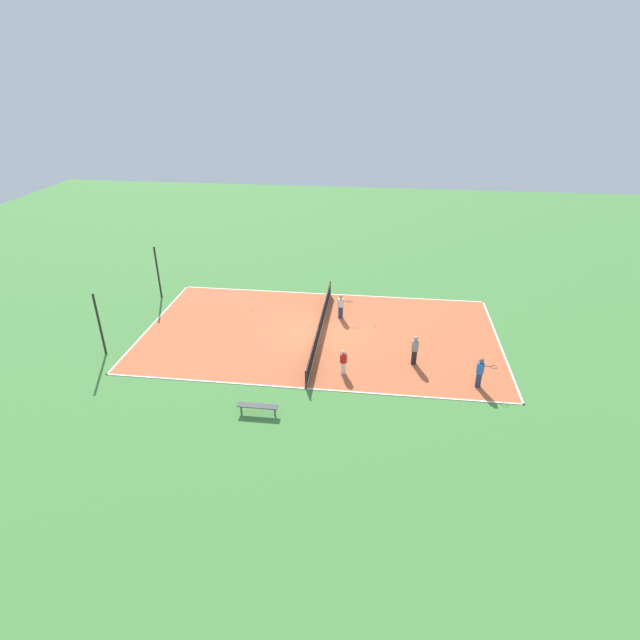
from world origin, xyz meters
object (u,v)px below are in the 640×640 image
(tennis_ball_far_baseline, at_px, (253,310))
(fence_post_back_left, at_px, (100,325))
(bench, at_px, (258,407))
(fence_post_back_right, at_px, (158,273))
(tennis_ball_near_net, at_px, (375,325))
(player_near_blue, at_px, (480,371))
(tennis_net, at_px, (320,326))
(player_coach_red, at_px, (343,361))
(player_baseline_gray, at_px, (415,348))
(player_far_white, at_px, (341,305))

(tennis_ball_far_baseline, height_order, fence_post_back_left, fence_post_back_left)
(bench, bearing_deg, fence_post_back_right, -50.81)
(tennis_ball_near_net, bearing_deg, player_near_blue, -138.34)
(tennis_net, relative_size, player_coach_red, 8.30)
(player_coach_red, relative_size, player_baseline_gray, 0.83)
(player_near_blue, bearing_deg, tennis_ball_far_baseline, 159.39)
(tennis_ball_far_baseline, bearing_deg, fence_post_back_left, 133.55)
(player_near_blue, height_order, player_baseline_gray, player_baseline_gray)
(player_far_white, relative_size, tennis_ball_far_baseline, 22.32)
(tennis_net, distance_m, player_coach_red, 4.47)
(tennis_net, relative_size, player_baseline_gray, 6.85)
(player_baseline_gray, xyz_separation_m, player_far_white, (4.96, 4.31, -0.08))
(player_coach_red, bearing_deg, tennis_ball_near_net, 68.71)
(player_near_blue, relative_size, fence_post_back_right, 0.44)
(bench, relative_size, player_far_white, 1.23)
(tennis_net, relative_size, player_near_blue, 7.04)
(tennis_net, relative_size, fence_post_back_left, 3.11)
(player_near_blue, bearing_deg, player_baseline_gray, 157.96)
(bench, bearing_deg, tennis_ball_near_net, -118.71)
(tennis_net, distance_m, fence_post_back_left, 12.06)
(fence_post_back_right, bearing_deg, bench, -140.81)
(tennis_net, height_order, tennis_ball_near_net, tennis_net)
(player_coach_red, bearing_deg, player_near_blue, -9.15)
(player_far_white, bearing_deg, fence_post_back_left, -145.19)
(player_baseline_gray, relative_size, player_far_white, 1.08)
(bench, distance_m, fence_post_back_left, 10.46)
(player_near_blue, bearing_deg, bench, -153.91)
(player_baseline_gray, xyz_separation_m, tennis_ball_near_net, (4.09, 2.14, -0.90))
(tennis_net, xyz_separation_m, fence_post_back_right, (3.78, 11.38, 1.29))
(fence_post_back_right, bearing_deg, tennis_ball_far_baseline, -100.27)
(bench, bearing_deg, tennis_ball_far_baseline, -74.83)
(tennis_net, relative_size, tennis_ball_far_baseline, 165.91)
(player_near_blue, height_order, player_coach_red, player_near_blue)
(player_near_blue, height_order, player_far_white, player_near_blue)
(fence_post_back_left, bearing_deg, player_far_white, -64.18)
(player_near_blue, xyz_separation_m, tennis_ball_near_net, (5.83, 5.19, -0.88))
(tennis_net, height_order, bench, tennis_net)
(tennis_ball_far_baseline, bearing_deg, player_baseline_gray, -117.87)
(player_near_blue, bearing_deg, fence_post_back_right, 165.02)
(player_far_white, distance_m, fence_post_back_left, 13.82)
(tennis_ball_near_net, bearing_deg, player_baseline_gray, -152.39)
(fence_post_back_left, bearing_deg, player_coach_red, -91.50)
(player_baseline_gray, bearing_deg, tennis_ball_near_net, 129.67)
(tennis_ball_far_baseline, relative_size, fence_post_back_right, 0.02)
(player_baseline_gray, bearing_deg, player_coach_red, -147.04)
(tennis_net, distance_m, player_far_white, 2.48)
(player_far_white, bearing_deg, player_baseline_gray, -40.05)
(player_coach_red, bearing_deg, bench, -139.56)
(tennis_ball_near_net, relative_size, fence_post_back_left, 0.02)
(tennis_net, height_order, player_near_blue, player_near_blue)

